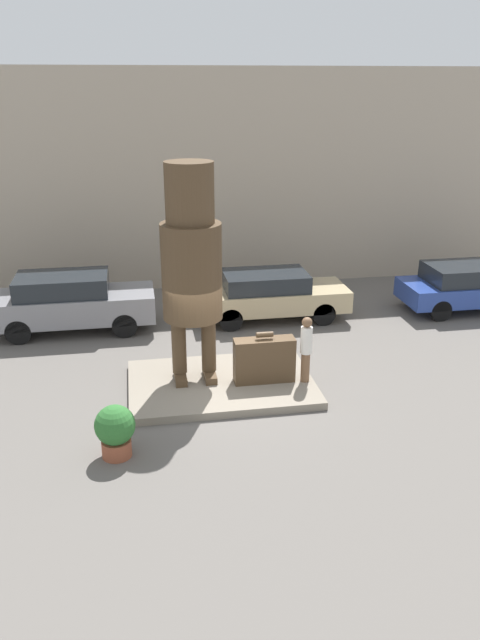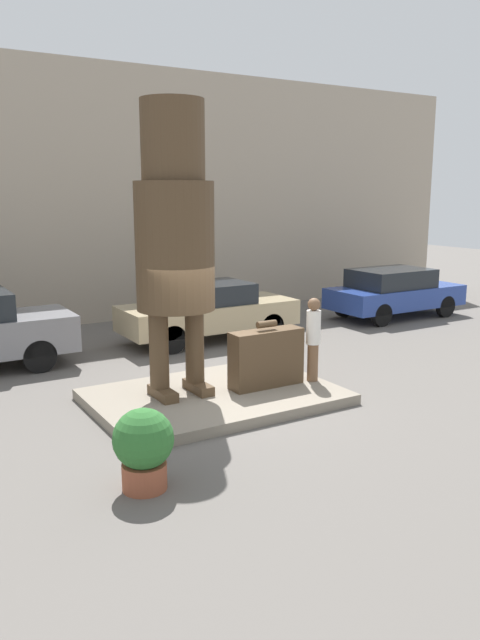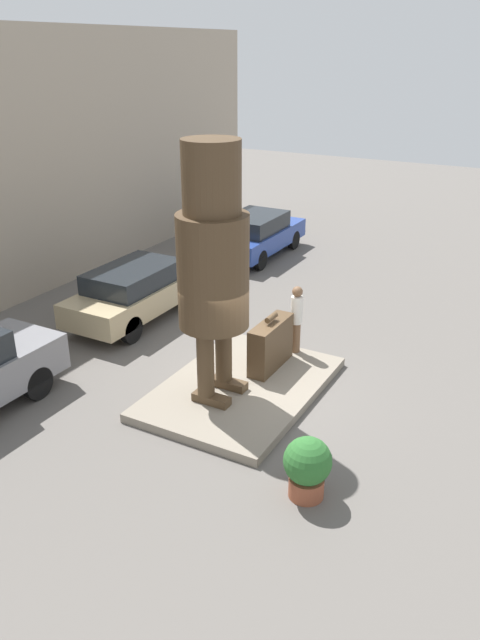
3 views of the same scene
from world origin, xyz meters
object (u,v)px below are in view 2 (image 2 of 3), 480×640
giant_suitcase (266,358)px  parked_car_blue (394,292)px  planter_pot (144,446)px  tourist (313,336)px  statue_figure (175,228)px  parked_car_tan (207,310)px

giant_suitcase → parked_car_blue: parked_car_blue is taller
planter_pot → parked_car_blue: bearing=31.3°
planter_pot → tourist: bearing=26.4°
giant_suitcase → parked_car_blue: size_ratio=0.34×
statue_figure → planter_pot: statue_figure is taller
parked_car_tan → parked_car_blue: 6.32m
parked_car_tan → giant_suitcase: bearing=-104.2°
parked_car_tan → parked_car_blue: (6.31, -0.23, -0.01)m
giant_suitcase → tourist: 1.03m
tourist → parked_car_blue: (6.49, 4.42, -0.28)m
tourist → parked_car_blue: tourist is taller
parked_car_blue → statue_figure: bearing=-157.3°
statue_figure → parked_car_tan: statue_figure is taller
giant_suitcase → tourist: bearing=-10.5°
statue_figure → tourist: (2.55, -0.64, -2.08)m
giant_suitcase → tourist: (0.95, -0.18, 0.34)m
parked_car_blue → giant_suitcase: bearing=-150.3°
giant_suitcase → planter_pot: 4.15m
giant_suitcase → parked_car_blue: 8.57m
giant_suitcase → statue_figure: bearing=164.0°
tourist → parked_car_tan: 4.67m
parked_car_blue → tourist: bearing=-145.7°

